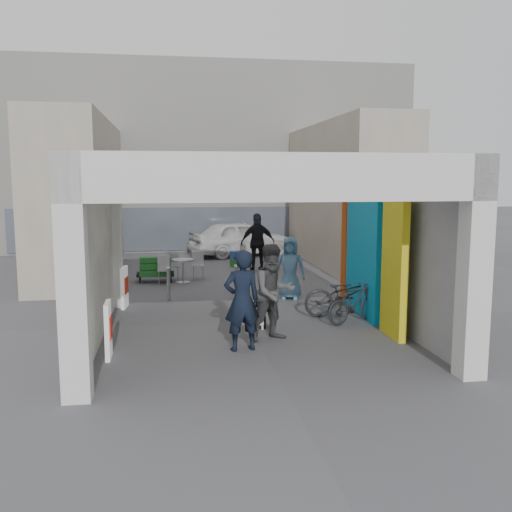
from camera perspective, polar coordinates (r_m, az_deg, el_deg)
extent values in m
plane|color=#535358|center=(12.60, -0.90, -6.60)|extent=(90.00, 90.00, 0.00)
cube|color=silver|center=(8.31, -17.85, -2.21)|extent=(0.40, 0.40, 3.50)
cube|color=silver|center=(14.21, -14.14, 1.99)|extent=(0.40, 0.40, 3.50)
cube|color=silver|center=(9.45, 21.00, -1.17)|extent=(0.40, 0.40, 3.50)
cube|color=#CB460B|center=(14.91, 9.51, 2.39)|extent=(0.40, 0.40, 3.50)
plane|color=silver|center=(11.25, -15.51, 0.44)|extent=(0.00, 6.40, 6.40)
plane|color=#9E9EA3|center=(12.11, 13.96, 1.01)|extent=(0.00, 6.40, 6.40)
cube|color=#0C92C6|center=(13.16, 10.69, 0.10)|extent=(0.15, 2.00, 2.80)
cube|color=yellow|center=(11.50, 13.68, -1.10)|extent=(0.15, 1.00, 2.80)
plane|color=beige|center=(11.21, -0.22, 9.67)|extent=(6.40, 6.40, 0.00)
cube|color=silver|center=(14.23, -2.08, 7.88)|extent=(6.40, 0.30, 0.70)
cube|color=silver|center=(8.21, 3.02, 7.87)|extent=(6.40, 0.30, 0.70)
cube|color=silver|center=(14.40, -2.16, 7.68)|extent=(4.20, 0.05, 0.55)
cube|color=silver|center=(26.15, -5.24, 9.71)|extent=(18.00, 4.00, 8.00)
cube|color=#515966|center=(24.19, -4.84, 2.76)|extent=(16.20, 0.06, 1.80)
cube|color=white|center=(24.05, -9.69, 6.94)|extent=(2.60, 0.06, 0.50)
cube|color=red|center=(24.25, -1.33, 7.06)|extent=(2.20, 0.06, 0.50)
cube|color=#AFA491|center=(19.79, -17.12, 5.65)|extent=(2.00, 9.00, 5.00)
cube|color=#AFA491|center=(20.55, 8.71, 5.98)|extent=(2.00, 9.00, 5.00)
cylinder|color=gray|center=(14.79, -8.74, -2.81)|extent=(0.09, 0.09, 0.86)
cylinder|color=gray|center=(14.83, -1.99, -2.65)|extent=(0.09, 0.09, 0.88)
cylinder|color=gray|center=(15.13, 3.52, -2.50)|extent=(0.09, 0.09, 0.86)
cube|color=silver|center=(10.37, -14.57, -7.19)|extent=(0.08, 0.55, 1.00)
cube|color=red|center=(10.35, -14.36, -6.92)|extent=(0.04, 0.39, 0.40)
cube|color=silver|center=(14.20, -13.02, -3.08)|extent=(0.15, 0.56, 1.00)
cube|color=red|center=(14.19, -12.87, -2.88)|extent=(0.09, 0.39, 0.40)
cylinder|color=#9E9EA3|center=(17.28, -7.30, -1.53)|extent=(0.06, 0.06, 0.69)
cylinder|color=#9E9EA3|center=(17.34, -7.28, -2.62)|extent=(0.42, 0.42, 0.02)
cylinder|color=#9E9EA3|center=(17.23, -7.32, -0.40)|extent=(0.67, 0.67, 0.05)
cube|color=#9E9EA3|center=(17.11, -9.20, -2.10)|extent=(0.36, 0.36, 0.43)
cube|color=#9E9EA3|center=(17.21, -9.23, -0.60)|extent=(0.36, 0.05, 0.43)
cube|color=#9E9EA3|center=(17.79, -5.80, -1.65)|extent=(0.36, 0.36, 0.43)
cube|color=#9E9EA3|center=(17.89, -5.85, -0.22)|extent=(0.36, 0.05, 0.43)
cube|color=#9E9EA3|center=(17.86, -8.27, -1.66)|extent=(0.36, 0.36, 0.43)
cube|color=#9E9EA3|center=(17.97, -8.30, -0.23)|extent=(0.36, 0.05, 0.43)
cube|color=black|center=(17.59, -10.01, -2.09)|extent=(1.11, 0.56, 0.28)
cube|color=#195720|center=(17.43, -10.03, -1.72)|extent=(0.93, 0.32, 0.17)
cube|color=#195720|center=(17.54, -10.04, -1.05)|extent=(0.93, 0.32, 0.17)
cube|color=#195720|center=(17.65, -10.04, -0.38)|extent=(0.93, 0.32, 0.17)
cube|color=#195720|center=(20.20, -1.85, -0.69)|extent=(0.54, 0.48, 0.28)
cube|color=#284A92|center=(20.16, -1.85, 0.10)|extent=(0.54, 0.48, 0.28)
cube|color=black|center=(12.15, 0.19, -6.50)|extent=(0.27, 0.35, 0.27)
cube|color=black|center=(11.96, 0.29, -5.74)|extent=(0.21, 0.18, 0.40)
cube|color=silver|center=(11.88, 0.37, -6.06)|extent=(0.17, 0.03, 0.38)
cylinder|color=silver|center=(11.92, 0.06, -6.67)|extent=(0.05, 0.05, 0.31)
cylinder|color=silver|center=(11.94, 0.64, -6.64)|extent=(0.05, 0.05, 0.31)
sphere|color=black|center=(11.89, 0.31, -4.63)|extent=(0.21, 0.21, 0.21)
cube|color=silver|center=(11.79, 0.40, -4.85)|extent=(0.09, 0.13, 0.07)
cone|color=black|center=(11.90, 0.02, -4.12)|extent=(0.08, 0.08, 0.09)
cone|color=black|center=(11.92, 0.54, -4.11)|extent=(0.08, 0.08, 0.09)
imported|color=black|center=(10.39, -1.41, -4.47)|extent=(0.74, 0.56, 1.86)
imported|color=#424144|center=(11.05, 1.77, -3.66)|extent=(1.09, 0.96, 1.88)
imported|color=#5682A8|center=(14.80, 3.41, -1.22)|extent=(0.91, 0.72, 1.62)
imported|color=black|center=(19.13, 0.18, 1.36)|extent=(1.16, 0.51, 1.96)
imported|color=black|center=(13.13, 9.02, -3.82)|extent=(1.95, 0.72, 1.02)
imported|color=black|center=(12.59, 9.84, -4.65)|extent=(1.52, 0.98, 0.89)
imported|color=silver|center=(23.05, -1.58, 1.80)|extent=(4.47, 2.87, 1.42)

